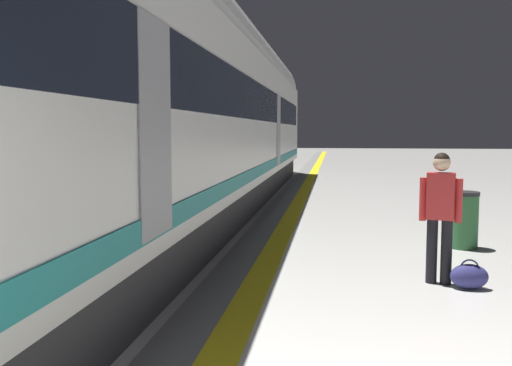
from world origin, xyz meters
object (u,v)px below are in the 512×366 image
(duffel_bag_near, at_px, (469,276))
(high_speed_train, at_px, (165,96))
(passenger_near, at_px, (440,208))
(waste_bin, at_px, (464,220))

(duffel_bag_near, bearing_deg, high_speed_train, 145.72)
(high_speed_train, distance_m, passenger_near, 5.54)
(high_speed_train, xyz_separation_m, waste_bin, (5.16, -0.77, -2.05))
(waste_bin, bearing_deg, duffel_bag_near, -100.64)
(passenger_near, relative_size, waste_bin, 1.78)
(passenger_near, xyz_separation_m, duffel_bag_near, (0.32, -0.20, -0.79))
(high_speed_train, height_order, passenger_near, high_speed_train)
(high_speed_train, relative_size, passenger_near, 20.33)
(waste_bin, bearing_deg, high_speed_train, 171.52)
(duffel_bag_near, bearing_deg, passenger_near, 148.21)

